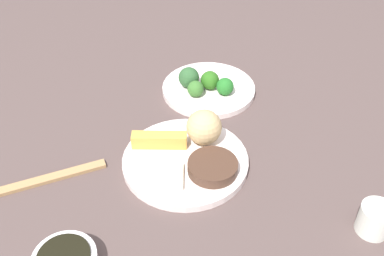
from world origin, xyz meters
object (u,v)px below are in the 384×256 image
Objects in this scene: teacup at (375,219)px; main_plate at (185,161)px; chopsticks_pair at (46,179)px; broccoli_plate at (209,89)px.

main_plate is at bearing 141.11° from teacup.
broccoli_plate is at bearing 30.58° from chopsticks_pair.
teacup is at bearing -23.41° from chopsticks_pair.
chopsticks_pair is at bearing 177.38° from main_plate.
teacup is at bearing -69.32° from broccoli_plate.
broccoli_plate is (0.11, 0.24, -0.00)m from main_plate.
teacup is 0.25× the size of chopsticks_pair.
chopsticks_pair is at bearing 156.59° from teacup.
main_plate reaches higher than chopsticks_pair.
main_plate is 0.26m from broccoli_plate.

